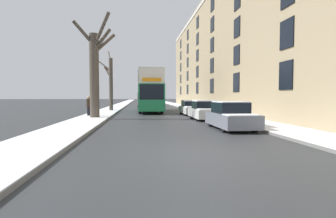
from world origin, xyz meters
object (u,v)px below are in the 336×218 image
object	(u,v)px
bare_tree_left_0	(95,71)
parked_car_0	(231,116)
parked_car_1	(204,111)
pedestrian_left_sidewalk	(89,106)
double_decker_bus	(150,89)
oncoming_van	(143,99)
bare_tree_left_1	(110,82)
parked_car_2	(191,108)

from	to	relation	value
bare_tree_left_0	parked_car_0	distance (m)	11.21
parked_car_1	pedestrian_left_sidewalk	size ratio (longest dim) A/B	2.20
double_decker_bus	oncoming_van	distance (m)	14.72
double_decker_bus	oncoming_van	bearing A→B (deg)	91.90
bare_tree_left_0	bare_tree_left_1	distance (m)	10.30
parked_car_1	pedestrian_left_sidewalk	distance (m)	9.66
double_decker_bus	parked_car_0	distance (m)	16.68
bare_tree_left_0	parked_car_1	size ratio (longest dim) A/B	1.95
bare_tree_left_0	parked_car_2	size ratio (longest dim) A/B	1.74
bare_tree_left_0	parked_car_0	bearing A→B (deg)	-39.84
parked_car_1	oncoming_van	size ratio (longest dim) A/B	0.79
bare_tree_left_1	parked_car_2	size ratio (longest dim) A/B	1.67
parked_car_1	parked_car_2	bearing A→B (deg)	90.00
double_decker_bus	parked_car_0	xyz separation A→B (m)	(3.76, -16.15, -1.86)
bare_tree_left_1	parked_car_1	distance (m)	14.39
double_decker_bus	parked_car_2	distance (m)	6.59
parked_car_0	pedestrian_left_sidewalk	size ratio (longest dim) A/B	2.29
bare_tree_left_0	oncoming_van	size ratio (longest dim) A/B	1.53
bare_tree_left_1	parked_car_0	size ratio (longest dim) A/B	1.79
parked_car_0	pedestrian_left_sidewalk	xyz separation A→B (m)	(-9.14, 8.85, 0.30)
parked_car_0	parked_car_1	bearing A→B (deg)	90.00
double_decker_bus	pedestrian_left_sidewalk	world-z (taller)	double_decker_bus
parked_car_1	parked_car_2	xyz separation A→B (m)	(0.00, 5.32, -0.03)
bare_tree_left_1	pedestrian_left_sidewalk	world-z (taller)	bare_tree_left_1
bare_tree_left_0	parked_car_0	xyz separation A→B (m)	(8.29, -6.92, -3.03)
parked_car_0	bare_tree_left_0	bearing A→B (deg)	140.16
parked_car_1	parked_car_0	bearing A→B (deg)	-90.00
parked_car_0	parked_car_1	world-z (taller)	parked_car_0
double_decker_bus	parked_car_1	distance (m)	11.20
bare_tree_left_1	parked_car_0	xyz separation A→B (m)	(8.25, -17.21, -2.77)
oncoming_van	bare_tree_left_1	bearing A→B (deg)	-106.41
parked_car_0	oncoming_van	size ratio (longest dim) A/B	0.82
parked_car_2	bare_tree_left_1	bearing A→B (deg)	143.38
parked_car_0	pedestrian_left_sidewalk	bearing A→B (deg)	135.92
double_decker_bus	parked_car_1	xyz separation A→B (m)	(3.76, -10.39, -1.87)
parked_car_1	pedestrian_left_sidewalk	bearing A→B (deg)	161.30
double_decker_bus	parked_car_1	world-z (taller)	double_decker_bus
double_decker_bus	parked_car_1	size ratio (longest dim) A/B	2.73
parked_car_2	parked_car_1	bearing A→B (deg)	-90.00
double_decker_bus	pedestrian_left_sidewalk	xyz separation A→B (m)	(-5.38, -7.29, -1.55)
double_decker_bus	parked_car_1	bearing A→B (deg)	-70.08
parked_car_0	pedestrian_left_sidewalk	world-z (taller)	pedestrian_left_sidewalk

